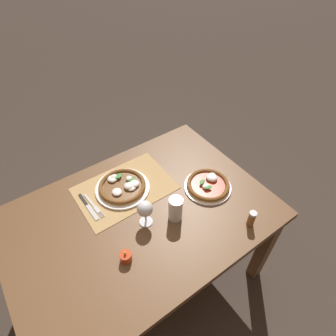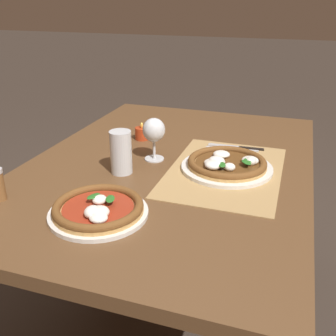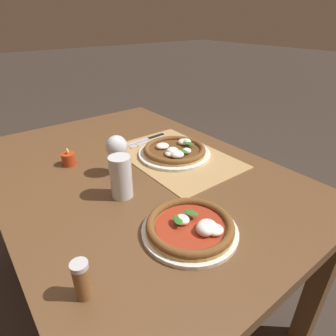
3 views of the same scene
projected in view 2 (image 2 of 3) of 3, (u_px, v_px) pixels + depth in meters
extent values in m
plane|color=#382D26|center=(170.00, 318.00, 1.71)|extent=(24.00, 24.00, 0.00)
cube|color=brown|center=(170.00, 167.00, 1.41)|extent=(1.38, 0.97, 0.04)
cube|color=brown|center=(289.00, 197.00, 1.99)|extent=(0.07, 0.07, 0.70)
cube|color=brown|center=(134.00, 174.00, 2.23)|extent=(0.07, 0.07, 0.70)
cube|color=#A88451|center=(225.00, 171.00, 1.33)|extent=(0.54, 0.37, 0.00)
cylinder|color=silver|center=(227.00, 168.00, 1.33)|extent=(0.31, 0.31, 0.01)
cylinder|color=tan|center=(227.00, 165.00, 1.33)|extent=(0.27, 0.27, 0.01)
torus|color=brown|center=(227.00, 162.00, 1.33)|extent=(0.27, 0.27, 0.02)
cylinder|color=brown|center=(227.00, 163.00, 1.33)|extent=(0.21, 0.21, 0.00)
ellipsoid|color=white|center=(250.00, 160.00, 1.32)|extent=(0.06, 0.06, 0.02)
ellipsoid|color=white|center=(219.00, 162.00, 1.31)|extent=(0.04, 0.04, 0.02)
ellipsoid|color=white|center=(213.00, 165.00, 1.28)|extent=(0.06, 0.06, 0.03)
ellipsoid|color=white|center=(216.00, 161.00, 1.31)|extent=(0.05, 0.05, 0.03)
ellipsoid|color=white|center=(230.00, 167.00, 1.27)|extent=(0.04, 0.04, 0.03)
ellipsoid|color=white|center=(251.00, 161.00, 1.31)|extent=(0.04, 0.04, 0.03)
ellipsoid|color=white|center=(221.00, 154.00, 1.37)|extent=(0.05, 0.06, 0.02)
ellipsoid|color=white|center=(213.00, 163.00, 1.31)|extent=(0.06, 0.06, 0.02)
ellipsoid|color=#286B23|center=(246.00, 162.00, 1.29)|extent=(0.05, 0.05, 0.00)
ellipsoid|color=#286B23|center=(248.00, 160.00, 1.30)|extent=(0.05, 0.04, 0.00)
ellipsoid|color=#286B23|center=(222.00, 165.00, 1.27)|extent=(0.05, 0.03, 0.00)
cylinder|color=silver|center=(99.00, 213.00, 1.06)|extent=(0.27, 0.27, 0.01)
cylinder|color=tan|center=(98.00, 210.00, 1.06)|extent=(0.25, 0.25, 0.01)
torus|color=brown|center=(98.00, 206.00, 1.06)|extent=(0.25, 0.25, 0.02)
cylinder|color=maroon|center=(98.00, 207.00, 1.06)|extent=(0.19, 0.19, 0.00)
ellipsoid|color=white|center=(100.00, 200.00, 1.08)|extent=(0.04, 0.04, 0.02)
ellipsoid|color=white|center=(92.00, 212.00, 1.01)|extent=(0.05, 0.04, 0.03)
ellipsoid|color=white|center=(99.00, 212.00, 1.01)|extent=(0.05, 0.05, 0.03)
ellipsoid|color=white|center=(98.00, 218.00, 0.99)|extent=(0.05, 0.05, 0.02)
ellipsoid|color=#286B23|center=(94.00, 196.00, 1.08)|extent=(0.05, 0.04, 0.00)
ellipsoid|color=#286B23|center=(110.00, 199.00, 1.06)|extent=(0.05, 0.04, 0.00)
cylinder|color=silver|center=(155.00, 159.00, 1.42)|extent=(0.07, 0.07, 0.00)
cylinder|color=silver|center=(154.00, 150.00, 1.41)|extent=(0.01, 0.01, 0.06)
ellipsoid|color=silver|center=(154.00, 130.00, 1.38)|extent=(0.08, 0.08, 0.08)
ellipsoid|color=#C17019|center=(154.00, 132.00, 1.38)|extent=(0.07, 0.07, 0.05)
cylinder|color=silver|center=(121.00, 152.00, 1.29)|extent=(0.07, 0.07, 0.15)
cylinder|color=black|center=(121.00, 156.00, 1.30)|extent=(0.07, 0.07, 0.12)
cylinder|color=silver|center=(120.00, 138.00, 1.27)|extent=(0.07, 0.07, 0.02)
cube|color=#B7B7BC|center=(243.00, 150.00, 1.49)|extent=(0.02, 0.12, 0.00)
cube|color=#B7B7BC|center=(222.00, 148.00, 1.51)|extent=(0.03, 0.05, 0.00)
cylinder|color=#B7B7BC|center=(212.00, 147.00, 1.53)|extent=(0.01, 0.04, 0.00)
cylinder|color=#B7B7BC|center=(211.00, 147.00, 1.52)|extent=(0.01, 0.04, 0.00)
cylinder|color=#B7B7BC|center=(211.00, 148.00, 1.52)|extent=(0.01, 0.04, 0.00)
cylinder|color=#B7B7BC|center=(211.00, 148.00, 1.51)|extent=(0.01, 0.04, 0.00)
cube|color=black|center=(251.00, 149.00, 1.51)|extent=(0.02, 0.10, 0.01)
cube|color=#B7B7BC|center=(224.00, 146.00, 1.54)|extent=(0.02, 0.12, 0.00)
cylinder|color=#B23819|center=(142.00, 133.00, 1.61)|extent=(0.06, 0.06, 0.05)
cylinder|color=silver|center=(142.00, 135.00, 1.61)|extent=(0.04, 0.04, 0.03)
ellipsoid|color=#F9C64C|center=(142.00, 125.00, 1.60)|extent=(0.01, 0.01, 0.02)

